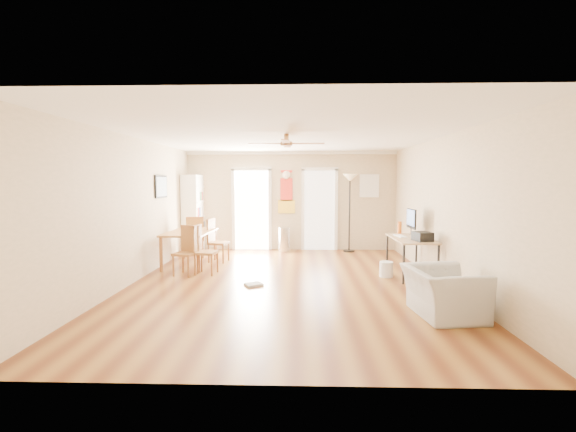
{
  "coord_description": "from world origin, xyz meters",
  "views": [
    {
      "loc": [
        0.22,
        -6.79,
        1.79
      ],
      "look_at": [
        0.0,
        0.6,
        1.15
      ],
      "focal_mm": 24.22,
      "sensor_mm": 36.0,
      "label": 1
    }
  ],
  "objects_px": {
    "dining_chair_far": "(195,237)",
    "computer_desk": "(411,257)",
    "trash_can": "(284,239)",
    "bookshelf": "(194,213)",
    "dining_chair_right_b": "(206,250)",
    "dining_chair_right_a": "(219,241)",
    "printer": "(422,236)",
    "dining_chair_near": "(185,251)",
    "torchiere_lamp": "(349,213)",
    "wastebasket_a": "(386,269)",
    "armchair": "(443,292)",
    "dining_table": "(190,248)"
  },
  "relations": [
    {
      "from": "dining_chair_far",
      "to": "computer_desk",
      "type": "relative_size",
      "value": 0.72
    },
    {
      "from": "dining_chair_far",
      "to": "trash_can",
      "type": "relative_size",
      "value": 1.56
    },
    {
      "from": "bookshelf",
      "to": "dining_chair_right_b",
      "type": "relative_size",
      "value": 2.07
    },
    {
      "from": "dining_chair_right_a",
      "to": "printer",
      "type": "distance_m",
      "value": 4.36
    },
    {
      "from": "dining_chair_right_b",
      "to": "printer",
      "type": "relative_size",
      "value": 2.96
    },
    {
      "from": "dining_chair_right_a",
      "to": "trash_can",
      "type": "xyz_separation_m",
      "value": [
        1.43,
        1.35,
        -0.17
      ]
    },
    {
      "from": "dining_chair_far",
      "to": "printer",
      "type": "bearing_deg",
      "value": 140.24
    },
    {
      "from": "dining_chair_near",
      "to": "trash_can",
      "type": "distance_m",
      "value": 3.19
    },
    {
      "from": "computer_desk",
      "to": "trash_can",
      "type": "bearing_deg",
      "value": 135.08
    },
    {
      "from": "dining_chair_near",
      "to": "trash_can",
      "type": "bearing_deg",
      "value": 71.71
    },
    {
      "from": "torchiere_lamp",
      "to": "wastebasket_a",
      "type": "xyz_separation_m",
      "value": [
        0.36,
        -2.71,
        -0.86
      ]
    },
    {
      "from": "dining_chair_far",
      "to": "dining_chair_right_b",
      "type": "bearing_deg",
      "value": 96.0
    },
    {
      "from": "bookshelf",
      "to": "wastebasket_a",
      "type": "relative_size",
      "value": 6.8
    },
    {
      "from": "bookshelf",
      "to": "dining_chair_right_a",
      "type": "distance_m",
      "value": 1.72
    },
    {
      "from": "torchiere_lamp",
      "to": "armchair",
      "type": "height_order",
      "value": "torchiere_lamp"
    },
    {
      "from": "dining_table",
      "to": "computer_desk",
      "type": "distance_m",
      "value": 4.59
    },
    {
      "from": "printer",
      "to": "wastebasket_a",
      "type": "bearing_deg",
      "value": 143.11
    },
    {
      "from": "dining_chair_near",
      "to": "dining_chair_far",
      "type": "height_order",
      "value": "dining_chair_far"
    },
    {
      "from": "dining_chair_right_b",
      "to": "dining_chair_near",
      "type": "relative_size",
      "value": 1.01
    },
    {
      "from": "dining_chair_right_a",
      "to": "printer",
      "type": "relative_size",
      "value": 3.0
    },
    {
      "from": "dining_chair_far",
      "to": "wastebasket_a",
      "type": "relative_size",
      "value": 3.37
    },
    {
      "from": "dining_chair_right_b",
      "to": "armchair",
      "type": "distance_m",
      "value": 4.4
    },
    {
      "from": "bookshelf",
      "to": "dining_chair_right_b",
      "type": "height_order",
      "value": "bookshelf"
    },
    {
      "from": "dining_chair_near",
      "to": "computer_desk",
      "type": "bearing_deg",
      "value": 17.55
    },
    {
      "from": "torchiere_lamp",
      "to": "armchair",
      "type": "relative_size",
      "value": 2.03
    },
    {
      "from": "trash_can",
      "to": "bookshelf",
      "type": "bearing_deg",
      "value": 179.69
    },
    {
      "from": "wastebasket_a",
      "to": "dining_chair_near",
      "type": "bearing_deg",
      "value": 179.54
    },
    {
      "from": "computer_desk",
      "to": "wastebasket_a",
      "type": "bearing_deg",
      "value": -165.44
    },
    {
      "from": "trash_can",
      "to": "armchair",
      "type": "distance_m",
      "value": 5.34
    },
    {
      "from": "dining_table",
      "to": "trash_can",
      "type": "distance_m",
      "value": 2.6
    },
    {
      "from": "dining_chair_right_a",
      "to": "torchiere_lamp",
      "type": "height_order",
      "value": "torchiere_lamp"
    },
    {
      "from": "computer_desk",
      "to": "wastebasket_a",
      "type": "relative_size",
      "value": 4.69
    },
    {
      "from": "trash_can",
      "to": "armchair",
      "type": "relative_size",
      "value": 0.64
    },
    {
      "from": "trash_can",
      "to": "dining_chair_far",
      "type": "bearing_deg",
      "value": -158.66
    },
    {
      "from": "dining_chair_right_a",
      "to": "computer_desk",
      "type": "distance_m",
      "value": 4.13
    },
    {
      "from": "dining_chair_right_a",
      "to": "dining_chair_right_b",
      "type": "bearing_deg",
      "value": -169.78
    },
    {
      "from": "dining_table",
      "to": "dining_chair_far",
      "type": "height_order",
      "value": "dining_chair_far"
    },
    {
      "from": "bookshelf",
      "to": "computer_desk",
      "type": "relative_size",
      "value": 1.45
    },
    {
      "from": "trash_can",
      "to": "computer_desk",
      "type": "bearing_deg",
      "value": -44.92
    },
    {
      "from": "bookshelf",
      "to": "dining_chair_near",
      "type": "bearing_deg",
      "value": -88.27
    },
    {
      "from": "dining_table",
      "to": "computer_desk",
      "type": "bearing_deg",
      "value": -10.59
    },
    {
      "from": "bookshelf",
      "to": "trash_can",
      "type": "height_order",
      "value": "bookshelf"
    },
    {
      "from": "armchair",
      "to": "printer",
      "type": "bearing_deg",
      "value": -15.55
    },
    {
      "from": "trash_can",
      "to": "armchair",
      "type": "bearing_deg",
      "value": -64.2
    },
    {
      "from": "dining_chair_right_a",
      "to": "wastebasket_a",
      "type": "xyz_separation_m",
      "value": [
        3.47,
        -1.31,
        -0.34
      ]
    },
    {
      "from": "dining_chair_far",
      "to": "dining_table",
      "type": "bearing_deg",
      "value": 82.65
    },
    {
      "from": "dining_chair_right_b",
      "to": "dining_chair_far",
      "type": "bearing_deg",
      "value": 29.36
    },
    {
      "from": "bookshelf",
      "to": "dining_chair_right_b",
      "type": "bearing_deg",
      "value": -79.83
    },
    {
      "from": "trash_can",
      "to": "printer",
      "type": "xyz_separation_m",
      "value": [
        2.62,
        -2.92,
        0.5
      ]
    },
    {
      "from": "printer",
      "to": "armchair",
      "type": "height_order",
      "value": "printer"
    }
  ]
}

